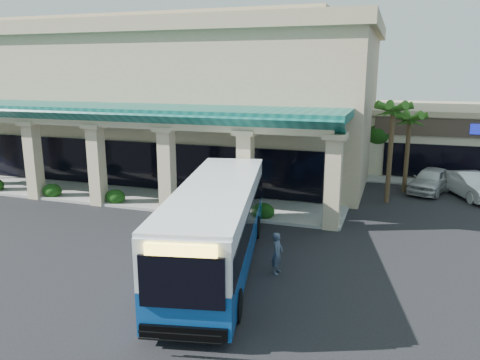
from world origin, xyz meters
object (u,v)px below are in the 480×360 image
at_px(pedestrian, 277,253).
at_px(car_silver, 431,180).
at_px(car_white, 470,185).
at_px(transit_bus, 217,227).

distance_m(pedestrian, car_silver, 16.52).
relative_size(pedestrian, car_silver, 0.35).
bearing_deg(car_white, car_silver, 138.38).
xyz_separation_m(pedestrian, car_white, (8.59, 14.53, -0.04)).
distance_m(transit_bus, car_silver, 17.80).
bearing_deg(transit_bus, pedestrian, -6.49).
height_order(transit_bus, pedestrian, transit_bus).
distance_m(transit_bus, pedestrian, 2.57).
bearing_deg(car_silver, transit_bus, -99.88).
relative_size(transit_bus, pedestrian, 7.34).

